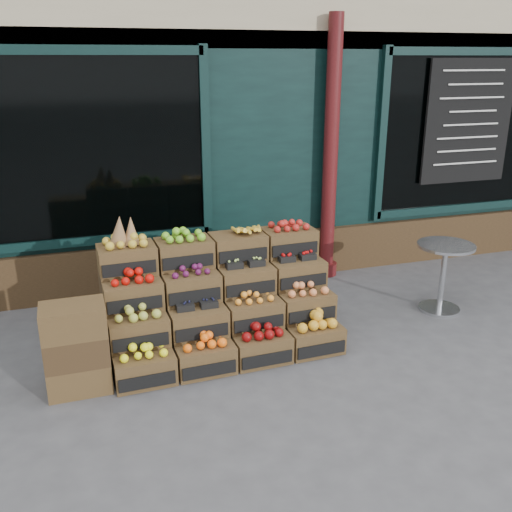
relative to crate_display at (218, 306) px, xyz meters
name	(u,v)px	position (x,y,z in m)	size (l,w,h in m)	color
ground	(299,363)	(0.62, -0.59, -0.42)	(60.00, 60.00, 0.00)	#49494B
shop_facade	(184,78)	(0.62, 4.52, 1.98)	(12.00, 6.24, 4.80)	black
crate_display	(218,306)	(0.00, 0.00, 0.00)	(2.20, 1.13, 1.36)	#4F391F
spare_crates	(76,348)	(-1.34, -0.42, -0.02)	(0.53, 0.37, 0.79)	#4F391F
bistro_table	(443,270)	(2.58, 0.03, 0.07)	(0.62, 0.62, 0.78)	#BABEC2
shopkeeper	(101,201)	(-0.92, 2.34, 0.57)	(0.72, 0.47, 1.98)	#13451D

